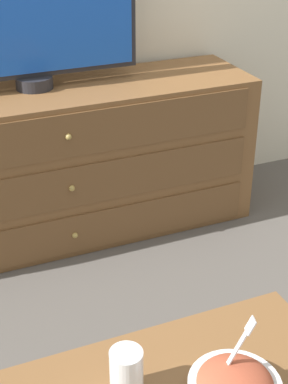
{
  "coord_description": "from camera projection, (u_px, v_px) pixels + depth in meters",
  "views": [
    {
      "loc": [
        -0.44,
        -2.42,
        1.41
      ],
      "look_at": [
        0.04,
        -1.25,
        0.71
      ],
      "focal_mm": 55.0,
      "sensor_mm": 36.0,
      "label": 1
    }
  ],
  "objects": [
    {
      "name": "ground_plane",
      "position": [
        34.0,
        208.0,
        2.78
      ],
      "size": [
        12.0,
        12.0,
        0.0
      ],
      "primitive_type": "plane",
      "color": "#56514C"
    },
    {
      "name": "dresser",
      "position": [
        57.0,
        165.0,
        2.45
      ],
      "size": [
        1.67,
        0.44,
        0.65
      ],
      "color": "brown",
      "rests_on": "ground_plane"
    },
    {
      "name": "tv",
      "position": [
        27.0,
        6.0,
        2.17
      ],
      "size": [
        0.85,
        0.15,
        0.61
      ],
      "color": "#232328",
      "rests_on": "dresser"
    },
    {
      "name": "drink_cup",
      "position": [
        127.0,
        376.0,
        1.22
      ],
      "size": [
        0.07,
        0.07,
        0.12
      ],
      "color": "white",
      "rests_on": "coffee_table"
    }
  ]
}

